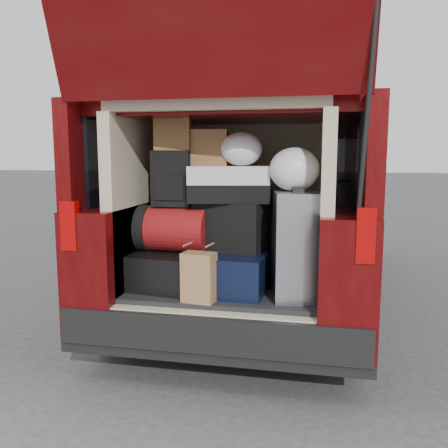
{
  "coord_description": "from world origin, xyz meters",
  "views": [
    {
      "loc": [
        0.63,
        -2.91,
        1.44
      ],
      "look_at": [
        -0.02,
        0.2,
        0.98
      ],
      "focal_mm": 38.0,
      "sensor_mm": 36.0,
      "label": 1
    }
  ],
  "objects_px": {
    "black_hardshell": "(171,268)",
    "backpack": "(173,178)",
    "navy_hardshell": "(232,270)",
    "red_duffel": "(174,229)",
    "twotone_duffel": "(229,184)",
    "black_soft_case": "(231,226)",
    "kraft_bag": "(199,277)",
    "silver_roller": "(295,244)"
  },
  "relations": [
    {
      "from": "black_hardshell",
      "to": "twotone_duffel",
      "type": "relative_size",
      "value": 1.12
    },
    {
      "from": "backpack",
      "to": "navy_hardshell",
      "type": "bearing_deg",
      "value": -4.57
    },
    {
      "from": "red_duffel",
      "to": "black_soft_case",
      "type": "xyz_separation_m",
      "value": [
        0.39,
        0.04,
        0.02
      ]
    },
    {
      "from": "red_duffel",
      "to": "silver_roller",
      "type": "bearing_deg",
      "value": -3.31
    },
    {
      "from": "navy_hardshell",
      "to": "twotone_duffel",
      "type": "relative_size",
      "value": 1.1
    },
    {
      "from": "red_duffel",
      "to": "backpack",
      "type": "xyz_separation_m",
      "value": [
        -0.01,
        0.01,
        0.34
      ]
    },
    {
      "from": "navy_hardshell",
      "to": "black_soft_case",
      "type": "xyz_separation_m",
      "value": [
        -0.03,
        0.07,
        0.29
      ]
    },
    {
      "from": "black_hardshell",
      "to": "backpack",
      "type": "relative_size",
      "value": 1.59
    },
    {
      "from": "silver_roller",
      "to": "backpack",
      "type": "relative_size",
      "value": 1.79
    },
    {
      "from": "red_duffel",
      "to": "twotone_duffel",
      "type": "distance_m",
      "value": 0.49
    },
    {
      "from": "silver_roller",
      "to": "twotone_duffel",
      "type": "distance_m",
      "value": 0.6
    },
    {
      "from": "silver_roller",
      "to": "black_soft_case",
      "type": "bearing_deg",
      "value": 153.53
    },
    {
      "from": "red_duffel",
      "to": "black_soft_case",
      "type": "bearing_deg",
      "value": 8.9
    },
    {
      "from": "navy_hardshell",
      "to": "black_soft_case",
      "type": "height_order",
      "value": "black_soft_case"
    },
    {
      "from": "red_duffel",
      "to": "twotone_duffel",
      "type": "xyz_separation_m",
      "value": [
        0.38,
        0.02,
        0.31
      ]
    },
    {
      "from": "black_hardshell",
      "to": "kraft_bag",
      "type": "distance_m",
      "value": 0.45
    },
    {
      "from": "navy_hardshell",
      "to": "backpack",
      "type": "height_order",
      "value": "backpack"
    },
    {
      "from": "backpack",
      "to": "twotone_duffel",
      "type": "distance_m",
      "value": 0.38
    },
    {
      "from": "kraft_bag",
      "to": "red_duffel",
      "type": "bearing_deg",
      "value": 135.52
    },
    {
      "from": "red_duffel",
      "to": "black_hardshell",
      "type": "bearing_deg",
      "value": -177.64
    },
    {
      "from": "black_hardshell",
      "to": "twotone_duffel",
      "type": "distance_m",
      "value": 0.71
    },
    {
      "from": "black_hardshell",
      "to": "backpack",
      "type": "distance_m",
      "value": 0.62
    },
    {
      "from": "red_duffel",
      "to": "twotone_duffel",
      "type": "bearing_deg",
      "value": 6.19
    },
    {
      "from": "backpack",
      "to": "twotone_duffel",
      "type": "height_order",
      "value": "backpack"
    },
    {
      "from": "navy_hardshell",
      "to": "twotone_duffel",
      "type": "xyz_separation_m",
      "value": [
        -0.04,
        0.05,
        0.57
      ]
    },
    {
      "from": "red_duffel",
      "to": "black_soft_case",
      "type": "relative_size",
      "value": 1.05
    },
    {
      "from": "navy_hardshell",
      "to": "black_soft_case",
      "type": "bearing_deg",
      "value": 115.57
    },
    {
      "from": "silver_roller",
      "to": "red_duffel",
      "type": "bearing_deg",
      "value": 163.75
    },
    {
      "from": "black_hardshell",
      "to": "backpack",
      "type": "height_order",
      "value": "backpack"
    },
    {
      "from": "black_hardshell",
      "to": "red_duffel",
      "type": "relative_size",
      "value": 1.25
    },
    {
      "from": "silver_roller",
      "to": "black_soft_case",
      "type": "height_order",
      "value": "silver_roller"
    },
    {
      "from": "kraft_bag",
      "to": "black_hardshell",
      "type": "bearing_deg",
      "value": 138.24
    },
    {
      "from": "kraft_bag",
      "to": "red_duffel",
      "type": "height_order",
      "value": "red_duffel"
    },
    {
      "from": "black_hardshell",
      "to": "backpack",
      "type": "bearing_deg",
      "value": 21.31
    },
    {
      "from": "silver_roller",
      "to": "backpack",
      "type": "distance_m",
      "value": 0.93
    },
    {
      "from": "black_hardshell",
      "to": "navy_hardshell",
      "type": "xyz_separation_m",
      "value": [
        0.44,
        -0.03,
        0.01
      ]
    },
    {
      "from": "navy_hardshell",
      "to": "silver_roller",
      "type": "height_order",
      "value": "silver_roller"
    },
    {
      "from": "navy_hardshell",
      "to": "red_duffel",
      "type": "relative_size",
      "value": 1.22
    },
    {
      "from": "kraft_bag",
      "to": "navy_hardshell",
      "type": "bearing_deg",
      "value": 72.71
    },
    {
      "from": "black_hardshell",
      "to": "black_soft_case",
      "type": "relative_size",
      "value": 1.31
    },
    {
      "from": "backpack",
      "to": "twotone_duffel",
      "type": "relative_size",
      "value": 0.7
    },
    {
      "from": "twotone_duffel",
      "to": "red_duffel",
      "type": "bearing_deg",
      "value": 172.91
    }
  ]
}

